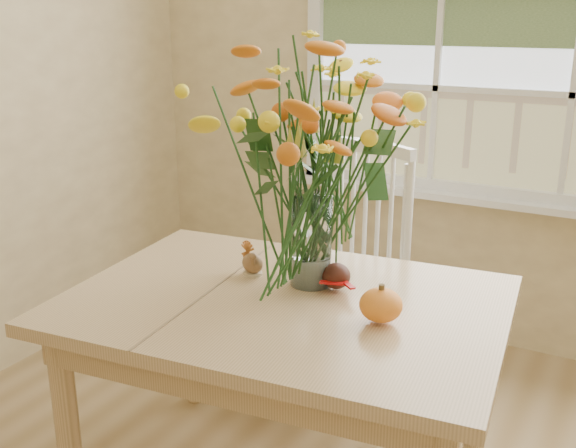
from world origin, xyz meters
The scene contains 6 objects.
dining_table centered at (-0.57, 0.90, 0.58)m, with size 1.33×1.01×0.67m.
windsor_chair centered at (-0.69, 1.64, 0.54)m, with size 0.53×0.52×0.96m.
flower_vase centered at (-0.55, 1.03, 1.09)m, with size 0.59×0.59×0.70m.
pumpkin centered at (-0.27, 0.88, 0.71)m, with size 0.12×0.12×0.09m, color orange.
turkey_figurine centered at (-0.75, 1.01, 0.71)m, with size 0.09×0.08×0.10m.
dark_gourd centered at (-0.47, 1.03, 0.71)m, with size 0.13×0.10×0.08m.
Camera 1 is at (0.30, -0.68, 1.46)m, focal length 42.00 mm.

